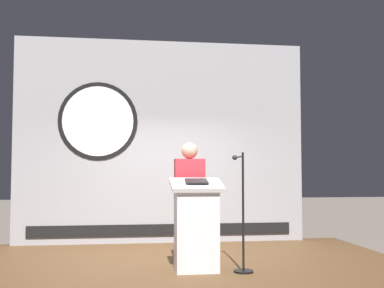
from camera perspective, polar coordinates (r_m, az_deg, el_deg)
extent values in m
plane|color=#6B6056|center=(6.49, -2.52, -16.96)|extent=(40.00, 40.00, 0.00)
cube|color=brown|center=(6.46, -2.51, -15.66)|extent=(6.40, 4.00, 0.30)
cube|color=#9E9EA3|center=(8.17, -3.64, 0.39)|extent=(5.02, 0.10, 3.52)
cylinder|color=black|center=(8.14, -11.40, 2.75)|extent=(1.35, 0.02, 1.35)
cylinder|color=white|center=(8.14, -11.40, 2.76)|extent=(1.20, 0.02, 1.20)
cube|color=black|center=(8.16, -3.66, -10.44)|extent=(4.52, 0.02, 0.20)
cube|color=silver|center=(5.87, 0.53, -10.33)|extent=(0.52, 0.40, 1.03)
cube|color=silver|center=(5.83, 0.53, -5.01)|extent=(0.64, 0.50, 0.17)
cube|color=black|center=(5.81, 0.55, -4.57)|extent=(0.28, 0.20, 0.07)
cylinder|color=black|center=(6.35, -0.31, -10.89)|extent=(0.26, 0.26, 0.79)
cube|color=red|center=(6.30, -0.31, -4.60)|extent=(0.40, 0.24, 0.61)
sphere|color=tan|center=(6.30, -0.31, -0.84)|extent=(0.22, 0.22, 0.22)
cylinder|color=black|center=(5.91, 6.31, -15.20)|extent=(0.24, 0.24, 0.02)
cylinder|color=black|center=(5.81, 6.26, -8.24)|extent=(0.03, 0.03, 1.46)
cylinder|color=black|center=(6.00, 5.71, -1.58)|extent=(0.02, 0.44, 0.02)
sphere|color=#262626|center=(6.22, 5.24, -1.65)|extent=(0.07, 0.07, 0.07)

